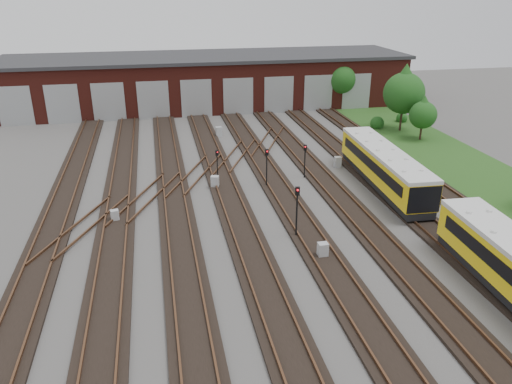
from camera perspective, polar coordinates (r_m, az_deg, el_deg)
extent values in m
plane|color=#413F3D|center=(29.54, 3.52, -7.27)|extent=(120.00, 120.00, 0.00)
cube|color=black|center=(29.53, -24.12, -9.25)|extent=(2.40, 70.00, 0.18)
cube|color=brown|center=(29.63, -25.53, -9.03)|extent=(0.10, 70.00, 0.15)
cube|color=brown|center=(29.29, -22.79, -8.92)|extent=(0.10, 70.00, 0.15)
cube|color=black|center=(28.84, -16.29, -8.85)|extent=(2.40, 70.00, 0.18)
cube|color=brown|center=(28.84, -17.76, -8.66)|extent=(0.10, 70.00, 0.15)
cube|color=brown|center=(28.68, -14.89, -8.48)|extent=(0.10, 70.00, 0.15)
cube|color=black|center=(28.69, -8.26, -8.26)|extent=(2.40, 70.00, 0.18)
cube|color=brown|center=(28.59, -9.72, -8.10)|extent=(0.10, 70.00, 0.15)
cube|color=brown|center=(28.63, -6.83, -7.86)|extent=(0.10, 70.00, 0.15)
cube|color=black|center=(29.09, -0.32, -7.53)|extent=(2.40, 70.00, 0.18)
cube|color=brown|center=(28.89, -1.72, -7.39)|extent=(0.10, 70.00, 0.15)
cube|color=brown|center=(29.14, 1.08, -7.10)|extent=(0.10, 70.00, 0.15)
cube|color=black|center=(30.02, 7.24, -6.69)|extent=(2.40, 70.00, 0.18)
cube|color=brown|center=(29.74, 5.94, -6.57)|extent=(0.10, 70.00, 0.15)
cube|color=brown|center=(30.17, 8.56, -6.26)|extent=(0.10, 70.00, 0.15)
cube|color=black|center=(31.44, 14.20, -5.81)|extent=(2.40, 70.00, 0.18)
cube|color=brown|center=(31.08, 13.03, -5.70)|extent=(0.10, 70.00, 0.15)
cube|color=brown|center=(31.67, 15.41, -5.39)|extent=(0.10, 70.00, 0.15)
cube|color=black|center=(33.29, 20.46, -4.95)|extent=(2.40, 70.00, 0.18)
cube|color=brown|center=(32.86, 19.43, -4.85)|extent=(0.10, 70.00, 0.15)
cube|color=brown|center=(33.59, 21.55, -4.55)|extent=(0.10, 70.00, 0.15)
cube|color=black|center=(35.49, 25.99, -4.13)|extent=(2.40, 70.00, 0.18)
cube|color=brown|center=(35.00, 25.10, -4.03)|extent=(0.10, 70.00, 0.15)
cube|color=brown|center=(35.85, 26.95, -3.76)|extent=(0.10, 70.00, 0.15)
cube|color=brown|center=(37.56, -12.38, -0.51)|extent=(5.40, 9.62, 0.15)
cube|color=brown|center=(41.37, -6.87, 2.08)|extent=(5.40, 9.62, 0.15)
cube|color=brown|center=(45.56, -2.31, 4.19)|extent=(5.40, 9.62, 0.15)
cube|color=brown|center=(34.27, -19.05, -3.62)|extent=(5.40, 9.62, 0.15)
cube|color=brown|center=(50.04, 1.47, 5.92)|extent=(5.40, 9.62, 0.15)
cube|color=#591D16|center=(66.05, -5.58, 12.43)|extent=(50.00, 12.00, 6.00)
cube|color=#2C2C2F|center=(65.56, -5.69, 15.13)|extent=(51.00, 12.50, 0.40)
cube|color=#939698|center=(61.81, -25.83, 8.81)|extent=(3.60, 0.12, 4.40)
cube|color=#939698|center=(60.78, -21.22, 9.34)|extent=(3.60, 0.12, 4.40)
cube|color=#939698|center=(60.15, -16.48, 9.81)|extent=(3.60, 0.12, 4.40)
cube|color=#939698|center=(59.94, -11.66, 10.23)|extent=(3.60, 0.12, 4.40)
cube|color=#939698|center=(60.14, -6.82, 10.57)|extent=(3.60, 0.12, 4.40)
cube|color=#939698|center=(60.75, -2.04, 10.84)|extent=(3.60, 0.12, 4.40)
cube|color=#939698|center=(61.76, 2.62, 11.03)|extent=(3.60, 0.12, 4.40)
cube|color=#939698|center=(63.16, 7.11, 11.14)|extent=(3.60, 0.12, 4.40)
cube|color=#939698|center=(64.91, 11.38, 11.19)|extent=(3.60, 0.12, 4.40)
cube|color=#1D4517|center=(45.69, 23.75, 1.97)|extent=(8.00, 55.00, 0.05)
cube|color=black|center=(26.65, 26.88, -8.45)|extent=(0.60, 11.67, 0.75)
cube|color=black|center=(39.94, 14.27, 1.27)|extent=(2.65, 13.35, 0.53)
cube|color=#D8A00B|center=(39.52, 14.45, 2.94)|extent=(2.92, 13.37, 1.95)
cube|color=silver|center=(39.17, 14.60, 4.46)|extent=(3.00, 13.37, 0.27)
cube|color=black|center=(39.00, 12.90, 3.17)|extent=(0.60, 11.67, 0.75)
cube|color=black|center=(39.91, 16.02, 3.30)|extent=(0.60, 11.67, 0.75)
cylinder|color=black|center=(40.27, -4.44, 2.78)|extent=(0.09, 0.09, 2.07)
cube|color=black|center=(39.86, -4.49, 4.47)|extent=(0.25, 0.20, 0.43)
sphere|color=red|center=(39.76, -4.48, 4.55)|extent=(0.10, 0.10, 0.10)
cylinder|color=black|center=(38.60, 1.23, 2.37)|extent=(0.10, 0.10, 2.62)
cube|color=black|center=(38.08, 1.24, 4.56)|extent=(0.25, 0.16, 0.49)
sphere|color=red|center=(37.96, 1.28, 4.66)|extent=(0.12, 0.12, 0.12)
cylinder|color=black|center=(40.78, 5.58, 3.19)|extent=(0.10, 0.10, 2.33)
cube|color=black|center=(40.33, 5.66, 5.07)|extent=(0.28, 0.22, 0.48)
sphere|color=red|center=(40.21, 5.70, 5.16)|extent=(0.12, 0.12, 0.12)
cylinder|color=black|center=(30.94, 4.66, -2.82)|extent=(0.11, 0.11, 2.89)
cube|color=black|center=(30.24, 4.76, 0.11)|extent=(0.29, 0.20, 0.54)
sphere|color=red|center=(30.10, 4.82, 0.22)|extent=(0.13, 0.13, 0.13)
cube|color=#A9ACAE|center=(34.55, -15.82, -2.66)|extent=(0.60, 0.53, 0.86)
cube|color=#A9ACAE|center=(38.80, -4.71, 1.13)|extent=(0.71, 0.65, 1.00)
cube|color=#A9ACAE|center=(29.29, 7.63, -6.65)|extent=(0.58, 0.49, 0.96)
cube|color=#A9ACAE|center=(52.24, -4.26, 6.89)|extent=(0.65, 0.56, 1.02)
cube|color=#A9ACAE|center=(43.77, 9.31, 3.41)|extent=(0.56, 0.47, 0.93)
cylinder|color=#301E15|center=(65.41, 9.46, 10.34)|extent=(0.27, 0.27, 2.00)
sphere|color=#1C4914|center=(64.90, 9.62, 12.63)|extent=(3.89, 3.89, 3.89)
cone|color=#1C4914|center=(64.67, 9.70, 13.84)|extent=(3.33, 3.33, 2.78)
cylinder|color=#301E15|center=(53.56, 18.30, 6.41)|extent=(0.21, 0.21, 1.41)
sphere|color=#1C4914|center=(53.10, 18.55, 8.35)|extent=(2.74, 2.74, 2.74)
cone|color=#1C4914|center=(52.88, 18.68, 9.37)|extent=(2.35, 2.35, 1.95)
cylinder|color=#301E15|center=(56.23, 16.21, 7.83)|extent=(0.22, 0.22, 2.22)
sphere|color=#1C4914|center=(55.59, 16.55, 10.77)|extent=(4.31, 4.31, 4.31)
cone|color=#1C4914|center=(55.31, 16.73, 12.33)|extent=(3.70, 3.70, 3.08)
sphere|color=#1C4914|center=(56.82, 13.70, 7.87)|extent=(1.51, 1.51, 1.51)
sphere|color=#1C4914|center=(60.13, 16.34, 8.28)|extent=(1.26, 1.26, 1.26)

